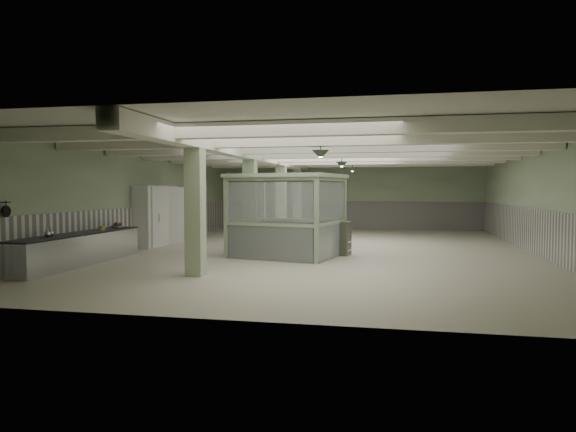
% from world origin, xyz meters
% --- Properties ---
extents(floor, '(20.00, 20.00, 0.00)m').
position_xyz_m(floor, '(0.00, 0.00, 0.00)').
color(floor, beige).
rests_on(floor, ground).
extents(ceiling, '(14.00, 20.00, 0.02)m').
position_xyz_m(ceiling, '(0.00, 0.00, 3.60)').
color(ceiling, beige).
rests_on(ceiling, wall_back).
extents(wall_back, '(14.00, 0.02, 3.60)m').
position_xyz_m(wall_back, '(0.00, 10.00, 1.80)').
color(wall_back, '#A0B893').
rests_on(wall_back, floor).
extents(wall_front, '(14.00, 0.02, 3.60)m').
position_xyz_m(wall_front, '(0.00, -10.00, 1.80)').
color(wall_front, '#A0B893').
rests_on(wall_front, floor).
extents(wall_left, '(0.02, 20.00, 3.60)m').
position_xyz_m(wall_left, '(-7.00, 0.00, 1.80)').
color(wall_left, '#A0B893').
rests_on(wall_left, floor).
extents(wall_right, '(0.02, 20.00, 3.60)m').
position_xyz_m(wall_right, '(7.00, 0.00, 1.80)').
color(wall_right, '#A0B893').
rests_on(wall_right, floor).
extents(wainscot_left, '(0.05, 19.90, 1.50)m').
position_xyz_m(wainscot_left, '(-6.97, 0.00, 0.75)').
color(wainscot_left, silver).
rests_on(wainscot_left, floor).
extents(wainscot_right, '(0.05, 19.90, 1.50)m').
position_xyz_m(wainscot_right, '(6.97, 0.00, 0.75)').
color(wainscot_right, silver).
rests_on(wainscot_right, floor).
extents(wainscot_back, '(13.90, 0.05, 1.50)m').
position_xyz_m(wainscot_back, '(0.00, 9.97, 0.75)').
color(wainscot_back, silver).
rests_on(wainscot_back, floor).
extents(girder, '(0.45, 19.90, 0.40)m').
position_xyz_m(girder, '(-2.50, 0.00, 3.38)').
color(girder, white).
rests_on(girder, ceiling).
extents(beam_a, '(13.90, 0.35, 0.32)m').
position_xyz_m(beam_a, '(0.00, -7.50, 3.42)').
color(beam_a, white).
rests_on(beam_a, ceiling).
extents(beam_b, '(13.90, 0.35, 0.32)m').
position_xyz_m(beam_b, '(0.00, -5.00, 3.42)').
color(beam_b, white).
rests_on(beam_b, ceiling).
extents(beam_c, '(13.90, 0.35, 0.32)m').
position_xyz_m(beam_c, '(0.00, -2.50, 3.42)').
color(beam_c, white).
rests_on(beam_c, ceiling).
extents(beam_d, '(13.90, 0.35, 0.32)m').
position_xyz_m(beam_d, '(0.00, 0.00, 3.42)').
color(beam_d, white).
rests_on(beam_d, ceiling).
extents(beam_e, '(13.90, 0.35, 0.32)m').
position_xyz_m(beam_e, '(0.00, 2.50, 3.42)').
color(beam_e, white).
rests_on(beam_e, ceiling).
extents(beam_f, '(13.90, 0.35, 0.32)m').
position_xyz_m(beam_f, '(0.00, 5.00, 3.42)').
color(beam_f, white).
rests_on(beam_f, ceiling).
extents(beam_g, '(13.90, 0.35, 0.32)m').
position_xyz_m(beam_g, '(0.00, 7.50, 3.42)').
color(beam_g, white).
rests_on(beam_g, ceiling).
extents(column_a, '(0.42, 0.42, 3.60)m').
position_xyz_m(column_a, '(-2.50, -6.00, 1.80)').
color(column_a, '#ACBC97').
rests_on(column_a, floor).
extents(column_b, '(0.42, 0.42, 3.60)m').
position_xyz_m(column_b, '(-2.50, -1.00, 1.80)').
color(column_b, '#ACBC97').
rests_on(column_b, floor).
extents(column_c, '(0.42, 0.42, 3.60)m').
position_xyz_m(column_c, '(-2.50, 4.00, 1.80)').
color(column_c, '#ACBC97').
rests_on(column_c, floor).
extents(column_d, '(0.42, 0.42, 3.60)m').
position_xyz_m(column_d, '(-2.50, 8.00, 1.80)').
color(column_d, '#ACBC97').
rests_on(column_d, floor).
extents(pendant_front, '(0.44, 0.44, 0.22)m').
position_xyz_m(pendant_front, '(0.50, -5.00, 3.05)').
color(pendant_front, '#2F3F30').
rests_on(pendant_front, ceiling).
extents(pendant_mid, '(0.44, 0.44, 0.22)m').
position_xyz_m(pendant_mid, '(0.50, 0.50, 3.05)').
color(pendant_mid, '#2F3F30').
rests_on(pendant_mid, ceiling).
extents(pendant_back, '(0.44, 0.44, 0.22)m').
position_xyz_m(pendant_back, '(0.50, 5.50, 3.05)').
color(pendant_back, '#2F3F30').
rests_on(pendant_back, ceiling).
extents(prep_counter, '(0.94, 5.39, 0.91)m').
position_xyz_m(prep_counter, '(-6.54, -4.88, 0.46)').
color(prep_counter, '#ACADB0').
rests_on(prep_counter, floor).
extents(pitcher_near, '(0.23, 0.25, 0.25)m').
position_xyz_m(pitcher_near, '(-6.53, -6.06, 1.03)').
color(pitcher_near, '#ACADB0').
rests_on(pitcher_near, prep_counter).
extents(pitcher_far, '(0.22, 0.24, 0.24)m').
position_xyz_m(pitcher_far, '(-6.50, -6.23, 1.02)').
color(pitcher_far, '#ACADB0').
rests_on(pitcher_far, prep_counter).
extents(veg_colander, '(0.44, 0.44, 0.17)m').
position_xyz_m(veg_colander, '(-6.55, -2.74, 0.99)').
color(veg_colander, '#3E3F43').
rests_on(veg_colander, prep_counter).
extents(orange_bowl, '(0.24, 0.24, 0.08)m').
position_xyz_m(orange_bowl, '(-6.44, -3.80, 0.94)').
color(orange_bowl, '#B2B2B7').
rests_on(orange_bowl, prep_counter).
extents(skillet_far, '(0.04, 0.28, 0.28)m').
position_xyz_m(skillet_far, '(-6.88, -7.22, 1.63)').
color(skillet_far, black).
rests_on(skillet_far, hook_rail).
extents(walkin_cooler, '(1.15, 2.63, 2.41)m').
position_xyz_m(walkin_cooler, '(-6.62, 0.36, 1.20)').
color(walkin_cooler, silver).
rests_on(walkin_cooler, floor).
extents(guard_booth, '(3.82, 3.44, 2.65)m').
position_xyz_m(guard_booth, '(-1.03, -1.82, 1.78)').
color(guard_booth, '#90A886').
rests_on(guard_booth, floor).
extents(filing_cabinet, '(0.47, 0.58, 1.11)m').
position_xyz_m(filing_cabinet, '(0.76, -1.22, 0.56)').
color(filing_cabinet, '#545849').
rests_on(filing_cabinet, floor).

